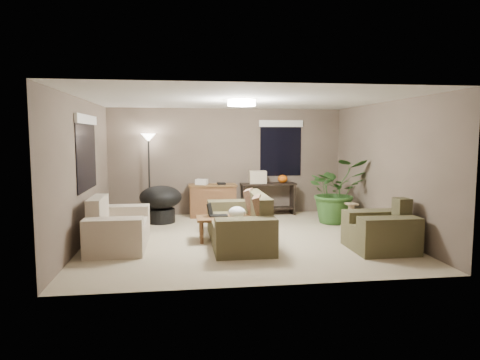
{
  "coord_description": "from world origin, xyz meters",
  "views": [
    {
      "loc": [
        -1.06,
        -7.58,
        1.88
      ],
      "look_at": [
        0.0,
        0.2,
        1.05
      ],
      "focal_mm": 32.0,
      "sensor_mm": 36.0,
      "label": 1
    }
  ],
  "objects": [
    {
      "name": "floor_lamp",
      "position": [
        -1.8,
        2.24,
        1.6
      ],
      "size": [
        0.32,
        0.32,
        1.91
      ],
      "color": "black",
      "rests_on": "ground"
    },
    {
      "name": "loveseat",
      "position": [
        -2.16,
        -0.29,
        0.3
      ],
      "size": [
        0.9,
        1.6,
        0.85
      ],
      "color": "beige",
      "rests_on": "ground"
    },
    {
      "name": "pumpkin",
      "position": [
        1.3,
        2.25,
        0.85
      ],
      "size": [
        0.28,
        0.28,
        0.19
      ],
      "primitive_type": "ellipsoid",
      "rotation": [
        0.0,
        0.0,
        -0.25
      ],
      "color": "orange",
      "rests_on": "console_table"
    },
    {
      "name": "room_shell",
      "position": [
        0.0,
        0.0,
        1.25
      ],
      "size": [
        5.5,
        5.5,
        5.5
      ],
      "color": "tan",
      "rests_on": "ground"
    },
    {
      "name": "papasan_chair",
      "position": [
        -1.52,
        1.65,
        0.47
      ],
      "size": [
        0.93,
        0.93,
        0.8
      ],
      "color": "black",
      "rests_on": "ground"
    },
    {
      "name": "main_sofa",
      "position": [
        -0.05,
        -0.27,
        0.29
      ],
      "size": [
        0.95,
        2.2,
        0.85
      ],
      "color": "brown",
      "rests_on": "ground"
    },
    {
      "name": "armchair",
      "position": [
        2.15,
        -1.09,
        0.3
      ],
      "size": [
        0.95,
        1.0,
        0.85
      ],
      "color": "brown",
      "rests_on": "ground"
    },
    {
      "name": "cardboard_box",
      "position": [
        0.7,
        2.25,
        0.9
      ],
      "size": [
        0.4,
        0.31,
        0.29
      ],
      "primitive_type": "cube",
      "rotation": [
        0.0,
        0.0,
        -0.04
      ],
      "color": "beige",
      "rests_on": "console_table"
    },
    {
      "name": "desk",
      "position": [
        -0.37,
        2.18,
        0.38
      ],
      "size": [
        1.1,
        0.5,
        0.75
      ],
      "color": "brown",
      "rests_on": "ground"
    },
    {
      "name": "houseplant",
      "position": [
        2.19,
        1.12,
        0.54
      ],
      "size": [
        1.25,
        1.39,
        1.08
      ],
      "primitive_type": "imported",
      "color": "#2D5923",
      "rests_on": "ground"
    },
    {
      "name": "plastic_bag",
      "position": [
        -0.11,
        -0.24,
        0.52
      ],
      "size": [
        0.37,
        0.36,
        0.21
      ],
      "primitive_type": "ellipsoid",
      "rotation": [
        0.0,
        0.0,
        0.35
      ],
      "color": "white",
      "rests_on": "coffee_table"
    },
    {
      "name": "window_left",
      "position": [
        -2.73,
        0.3,
        1.78
      ],
      "size": [
        0.05,
        1.56,
        1.33
      ],
      "color": "black",
      "rests_on": "room_shell"
    },
    {
      "name": "ceiling_fixture",
      "position": [
        0.0,
        0.0,
        2.44
      ],
      "size": [
        0.5,
        0.5,
        0.1
      ],
      "primitive_type": "cylinder",
      "color": "white",
      "rests_on": "room_shell"
    },
    {
      "name": "laptop",
      "position": [
        -0.48,
        0.01,
        0.48
      ],
      "size": [
        0.4,
        0.25,
        0.24
      ],
      "color": "black",
      "rests_on": "coffee_table"
    },
    {
      "name": "window_back",
      "position": [
        1.3,
        2.48,
        1.79
      ],
      "size": [
        1.06,
        0.05,
        1.33
      ],
      "color": "black",
      "rests_on": "room_shell"
    },
    {
      "name": "coffee_table",
      "position": [
        -0.31,
        -0.09,
        0.36
      ],
      "size": [
        1.0,
        0.55,
        0.42
      ],
      "color": "brown",
      "rests_on": "ground"
    },
    {
      "name": "console_table",
      "position": [
        0.95,
        2.25,
        0.44
      ],
      "size": [
        1.3,
        0.4,
        0.75
      ],
      "color": "black",
      "rests_on": "ground"
    },
    {
      "name": "throw_pillows",
      "position": [
        0.2,
        -0.27,
        0.65
      ],
      "size": [
        0.36,
        1.4,
        0.47
      ],
      "color": "#8C7251",
      "rests_on": "main_sofa"
    },
    {
      "name": "cat_scratching_post",
      "position": [
        2.34,
        0.61,
        0.21
      ],
      "size": [
        0.32,
        0.32,
        0.5
      ],
      "color": "tan",
      "rests_on": "ground"
    },
    {
      "name": "desk_papers",
      "position": [
        -0.52,
        2.17,
        0.8
      ],
      "size": [
        0.7,
        0.3,
        0.12
      ],
      "color": "silver",
      "rests_on": "desk"
    }
  ]
}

